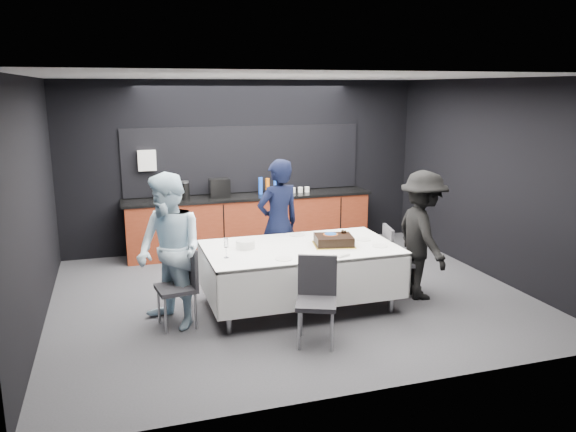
% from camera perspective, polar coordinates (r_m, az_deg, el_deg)
% --- Properties ---
extents(ground, '(6.00, 6.00, 0.00)m').
position_cam_1_polar(ground, '(7.46, 0.23, -8.05)').
color(ground, '#3E3E42').
rests_on(ground, ground).
extents(room_shell, '(6.04, 5.04, 2.82)m').
position_cam_1_polar(room_shell, '(7.01, 0.25, 6.28)').
color(room_shell, white).
rests_on(room_shell, ground).
extents(kitchenette, '(4.10, 0.64, 2.05)m').
position_cam_1_polar(kitchenette, '(9.34, -3.99, -0.28)').
color(kitchenette, '#62200F').
rests_on(kitchenette, ground).
extents(party_table, '(2.32, 1.32, 0.78)m').
position_cam_1_polar(party_table, '(6.89, 1.25, -4.20)').
color(party_table, '#99999E').
rests_on(party_table, ground).
extents(cake_assembly, '(0.55, 0.48, 0.16)m').
position_cam_1_polar(cake_assembly, '(6.91, 4.67, -2.47)').
color(cake_assembly, yellow).
rests_on(cake_assembly, party_table).
extents(plate_stack, '(0.23, 0.23, 0.10)m').
position_cam_1_polar(plate_stack, '(6.78, -4.36, -2.87)').
color(plate_stack, white).
rests_on(plate_stack, party_table).
extents(loose_plate_near, '(0.20, 0.20, 0.01)m').
position_cam_1_polar(loose_plate_near, '(6.35, -0.42, -4.36)').
color(loose_plate_near, white).
rests_on(loose_plate_near, party_table).
extents(loose_plate_right_a, '(0.19, 0.19, 0.01)m').
position_cam_1_polar(loose_plate_right_a, '(7.21, 7.69, -2.37)').
color(loose_plate_right_a, white).
rests_on(loose_plate_right_a, party_table).
extents(loose_plate_right_b, '(0.19, 0.19, 0.01)m').
position_cam_1_polar(loose_plate_right_b, '(6.94, 9.31, -3.01)').
color(loose_plate_right_b, white).
rests_on(loose_plate_right_b, party_table).
extents(loose_plate_far, '(0.21, 0.21, 0.01)m').
position_cam_1_polar(loose_plate_far, '(7.36, 0.94, -1.93)').
color(loose_plate_far, white).
rests_on(loose_plate_far, party_table).
extents(fork_pile, '(0.20, 0.16, 0.03)m').
position_cam_1_polar(fork_pile, '(6.48, 5.45, -3.97)').
color(fork_pile, white).
rests_on(fork_pile, party_table).
extents(champagne_flute, '(0.06, 0.06, 0.22)m').
position_cam_1_polar(champagne_flute, '(6.39, -6.31, -2.88)').
color(champagne_flute, white).
rests_on(champagne_flute, party_table).
extents(chair_left, '(0.47, 0.47, 0.92)m').
position_cam_1_polar(chair_left, '(6.51, -10.66, -6.45)').
color(chair_left, '#2B2A2F').
rests_on(chair_left, ground).
extents(chair_right, '(0.50, 0.50, 0.92)m').
position_cam_1_polar(chair_right, '(7.44, 10.88, -3.99)').
color(chair_right, '#2B2A2F').
rests_on(chair_right, ground).
extents(chair_near, '(0.55, 0.55, 0.92)m').
position_cam_1_polar(chair_near, '(6.03, 2.94, -7.84)').
color(chair_near, '#2B2A2F').
rests_on(chair_near, ground).
extents(person_center, '(0.73, 0.58, 1.76)m').
position_cam_1_polar(person_center, '(7.56, -0.98, -0.79)').
color(person_center, black).
rests_on(person_center, ground).
extents(person_left, '(1.01, 1.08, 1.76)m').
position_cam_1_polar(person_left, '(6.42, -11.93, -3.54)').
color(person_left, '#C6E5F9').
rests_on(person_left, ground).
extents(person_right, '(0.70, 1.12, 1.66)m').
position_cam_1_polar(person_right, '(7.38, 13.47, -1.90)').
color(person_right, black).
rests_on(person_right, ground).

